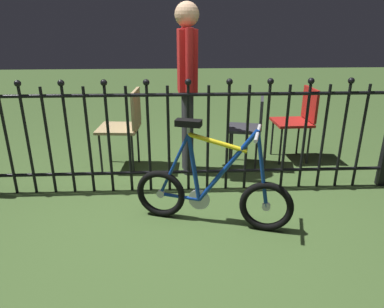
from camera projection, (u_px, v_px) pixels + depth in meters
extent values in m
plane|color=#3E582A|center=(175.00, 224.00, 2.92)|extent=(20.00, 20.00, 0.00)
cylinder|color=black|center=(7.00, 143.00, 3.27)|extent=(0.03, 0.03, 1.04)
cylinder|color=black|center=(28.00, 143.00, 3.28)|extent=(0.03, 0.03, 1.04)
sphere|color=black|center=(18.00, 83.00, 3.08)|extent=(0.06, 0.06, 0.06)
cylinder|color=black|center=(48.00, 142.00, 3.29)|extent=(0.03, 0.03, 1.04)
cylinder|color=black|center=(69.00, 142.00, 3.29)|extent=(0.03, 0.03, 1.04)
sphere|color=black|center=(61.00, 83.00, 3.10)|extent=(0.06, 0.06, 0.06)
cylinder|color=black|center=(89.00, 142.00, 3.30)|extent=(0.03, 0.03, 1.04)
cylinder|color=black|center=(109.00, 141.00, 3.31)|extent=(0.03, 0.03, 1.04)
sphere|color=black|center=(104.00, 83.00, 3.12)|extent=(0.06, 0.06, 0.06)
cylinder|color=black|center=(129.00, 141.00, 3.32)|extent=(0.03, 0.03, 1.04)
cylinder|color=black|center=(149.00, 141.00, 3.33)|extent=(0.03, 0.03, 1.04)
sphere|color=black|center=(146.00, 82.00, 3.13)|extent=(0.06, 0.06, 0.06)
cylinder|color=black|center=(169.00, 140.00, 3.34)|extent=(0.03, 0.03, 1.04)
cylinder|color=black|center=(188.00, 140.00, 3.35)|extent=(0.03, 0.03, 1.04)
sphere|color=black|center=(188.00, 82.00, 3.15)|extent=(0.06, 0.06, 0.06)
cylinder|color=black|center=(208.00, 140.00, 3.36)|extent=(0.03, 0.03, 1.04)
cylinder|color=black|center=(227.00, 139.00, 3.36)|extent=(0.03, 0.03, 1.04)
sphere|color=black|center=(230.00, 82.00, 3.17)|extent=(0.06, 0.06, 0.06)
cylinder|color=black|center=(247.00, 139.00, 3.37)|extent=(0.03, 0.03, 1.04)
cylinder|color=black|center=(266.00, 139.00, 3.38)|extent=(0.03, 0.03, 1.04)
sphere|color=black|center=(271.00, 81.00, 3.19)|extent=(0.06, 0.06, 0.06)
cylinder|color=black|center=(285.00, 138.00, 3.39)|extent=(0.03, 0.03, 1.04)
cylinder|color=black|center=(304.00, 138.00, 3.40)|extent=(0.03, 0.03, 1.04)
sphere|color=black|center=(311.00, 81.00, 3.20)|extent=(0.06, 0.06, 0.06)
cylinder|color=black|center=(323.00, 138.00, 3.41)|extent=(0.03, 0.03, 1.04)
cylinder|color=black|center=(342.00, 138.00, 3.42)|extent=(0.03, 0.03, 1.04)
sphere|color=black|center=(351.00, 81.00, 3.22)|extent=(0.06, 0.06, 0.06)
cylinder|color=black|center=(361.00, 137.00, 3.43)|extent=(0.03, 0.03, 1.04)
cylinder|color=black|center=(174.00, 172.00, 3.46)|extent=(4.23, 0.03, 0.03)
cylinder|color=black|center=(173.00, 95.00, 3.18)|extent=(4.23, 0.03, 0.03)
torus|color=black|center=(161.00, 194.00, 2.97)|extent=(0.42, 0.18, 0.43)
cylinder|color=silver|center=(161.00, 194.00, 2.97)|extent=(0.07, 0.05, 0.07)
torus|color=black|center=(266.00, 206.00, 2.77)|extent=(0.42, 0.18, 0.43)
cylinder|color=silver|center=(266.00, 206.00, 2.77)|extent=(0.07, 0.05, 0.07)
cylinder|color=navy|center=(227.00, 167.00, 2.74)|extent=(0.46, 0.17, 0.65)
cylinder|color=yellow|center=(217.00, 143.00, 2.68)|extent=(0.46, 0.17, 0.14)
cylinder|color=navy|center=(194.00, 168.00, 2.81)|extent=(0.13, 0.07, 0.57)
cylinder|color=navy|center=(180.00, 197.00, 2.94)|extent=(0.33, 0.13, 0.04)
cylinder|color=navy|center=(174.00, 165.00, 2.85)|extent=(0.26, 0.10, 0.56)
cylinder|color=navy|center=(262.00, 170.00, 2.67)|extent=(0.14, 0.07, 0.63)
cylinder|color=silver|center=(258.00, 132.00, 2.58)|extent=(0.03, 0.03, 0.02)
cylinder|color=silver|center=(258.00, 133.00, 2.58)|extent=(0.14, 0.39, 0.03)
cylinder|color=silver|center=(189.00, 130.00, 2.71)|extent=(0.03, 0.03, 0.07)
cube|color=black|center=(188.00, 123.00, 2.69)|extent=(0.22, 0.14, 0.05)
cylinder|color=silver|center=(199.00, 200.00, 2.90)|extent=(0.18, 0.06, 0.18)
cylinder|color=black|center=(101.00, 154.00, 3.81)|extent=(0.02, 0.02, 0.46)
cylinder|color=black|center=(109.00, 144.00, 4.13)|extent=(0.02, 0.02, 0.46)
cylinder|color=black|center=(133.00, 154.00, 3.80)|extent=(0.02, 0.02, 0.46)
cylinder|color=black|center=(138.00, 144.00, 4.12)|extent=(0.02, 0.02, 0.46)
cube|color=tan|center=(118.00, 128.00, 3.88)|extent=(0.47, 0.47, 0.03)
cube|color=tan|center=(136.00, 108.00, 3.79)|extent=(0.06, 0.42, 0.39)
cylinder|color=black|center=(281.00, 146.00, 4.05)|extent=(0.02, 0.02, 0.45)
cylinder|color=black|center=(272.00, 137.00, 4.36)|extent=(0.02, 0.02, 0.45)
cylinder|color=black|center=(308.00, 146.00, 4.08)|extent=(0.02, 0.02, 0.45)
cylinder|color=black|center=(298.00, 137.00, 4.38)|extent=(0.02, 0.02, 0.45)
cube|color=#A51E19|center=(292.00, 122.00, 4.13)|extent=(0.43, 0.43, 0.03)
cube|color=#A51E19|center=(310.00, 104.00, 4.07)|extent=(0.04, 0.39, 0.38)
cylinder|color=black|center=(230.00, 151.00, 3.93)|extent=(0.02, 0.02, 0.43)
cylinder|color=black|center=(232.00, 143.00, 4.20)|extent=(0.02, 0.02, 0.43)
cylinder|color=black|center=(256.00, 153.00, 3.88)|extent=(0.02, 0.02, 0.43)
cylinder|color=black|center=(257.00, 144.00, 4.15)|extent=(0.02, 0.02, 0.43)
cube|color=#2D2D33|center=(245.00, 128.00, 3.96)|extent=(0.44, 0.44, 0.03)
cube|color=#2D2D33|center=(261.00, 113.00, 3.86)|extent=(0.11, 0.34, 0.33)
cylinder|color=#2D2D33|center=(188.00, 135.00, 3.73)|extent=(0.11, 0.11, 0.88)
cylinder|color=#2D2D33|center=(187.00, 131.00, 3.88)|extent=(0.11, 0.11, 0.88)
cube|color=red|center=(187.00, 62.00, 3.53)|extent=(0.20, 0.31, 0.63)
cylinder|color=red|center=(189.00, 61.00, 3.34)|extent=(0.08, 0.08, 0.59)
cylinder|color=red|center=(185.00, 57.00, 3.71)|extent=(0.08, 0.08, 0.59)
sphere|color=tan|center=(187.00, 14.00, 3.37)|extent=(0.24, 0.24, 0.24)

